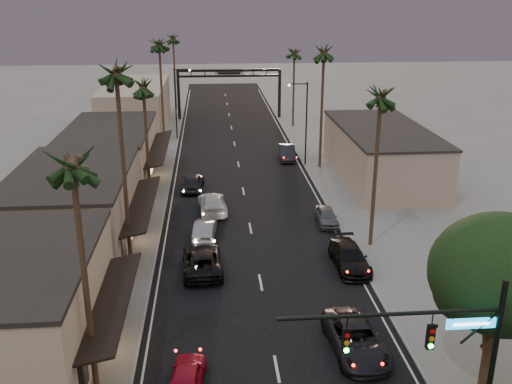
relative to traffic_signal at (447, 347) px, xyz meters
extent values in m
plane|color=slate|center=(-5.69, 36.00, -5.08)|extent=(200.00, 200.00, 0.00)
cube|color=black|center=(-5.69, 41.00, -5.08)|extent=(14.00, 120.00, 0.02)
cube|color=slate|center=(-15.19, 48.00, -5.02)|extent=(5.00, 92.00, 0.12)
cube|color=slate|center=(3.81, 48.00, -5.02)|extent=(5.00, 92.00, 0.12)
cube|color=#C0B493|center=(-18.69, 8.00, -2.33)|extent=(8.00, 12.00, 5.50)
cube|color=#A29381|center=(-18.69, 22.00, -2.33)|extent=(8.00, 14.00, 5.50)
cube|color=#C0B493|center=(-18.69, 38.00, -2.58)|extent=(8.00, 16.00, 5.00)
cube|color=#A29381|center=(-18.69, 61.00, -2.08)|extent=(8.00, 20.00, 6.00)
cube|color=#A29381|center=(8.31, 36.00, -2.58)|extent=(8.00, 18.00, 5.00)
cylinder|color=black|center=(1.91, 0.00, -1.18)|extent=(0.22, 0.22, 7.80)
cylinder|color=black|center=(-2.29, 0.00, 1.52)|extent=(8.40, 0.16, 0.16)
cube|color=black|center=(-3.89, 0.00, 0.47)|extent=(0.28, 0.22, 1.00)
cube|color=black|center=(-0.69, 0.00, 0.47)|extent=(0.28, 0.22, 1.00)
cube|color=#0C74B4|center=(0.81, 0.00, 0.97)|extent=(1.90, 0.08, 0.42)
cylinder|color=#38281C|center=(3.71, 3.50, -3.48)|extent=(0.52, 0.52, 3.20)
ellipsoid|color=black|center=(3.71, 3.50, 1.12)|extent=(6.20, 6.20, 5.20)
sphere|color=black|center=(2.51, 4.10, -0.08)|extent=(2.80, 2.80, 2.80)
cube|color=black|center=(-13.09, 66.00, -1.58)|extent=(0.40, 0.40, 7.00)
cube|color=black|center=(1.71, 66.00, -1.58)|extent=(0.40, 0.40, 7.00)
cube|color=black|center=(-5.69, 66.00, 2.02)|extent=(15.20, 0.35, 0.35)
cube|color=black|center=(-5.69, 66.00, 1.22)|extent=(15.20, 0.30, 0.30)
cube|color=beige|center=(-5.69, 65.98, 1.62)|extent=(4.20, 0.12, 1.00)
cylinder|color=black|center=(1.51, 41.00, -0.58)|extent=(0.16, 0.16, 9.00)
cylinder|color=black|center=(0.51, 41.00, 3.72)|extent=(2.00, 0.12, 0.12)
sphere|color=#FFD899|center=(-0.39, 41.00, 3.62)|extent=(0.30, 0.30, 0.30)
cylinder|color=black|center=(-12.89, 54.00, -0.58)|extent=(0.16, 0.16, 9.00)
cylinder|color=black|center=(-11.89, 54.00, 3.72)|extent=(2.00, 0.12, 0.12)
sphere|color=#FFD899|center=(-10.99, 54.00, 3.62)|extent=(0.30, 0.30, 0.30)
cylinder|color=#38281C|center=(-14.29, 5.00, 0.42)|extent=(0.28, 0.28, 11.00)
sphere|color=black|center=(-14.29, 5.00, 6.52)|extent=(3.20, 3.20, 3.20)
cylinder|color=#38281C|center=(-14.29, 18.00, 1.42)|extent=(0.28, 0.28, 13.00)
sphere|color=black|center=(-14.29, 18.00, 8.52)|extent=(3.20, 3.20, 3.20)
cylinder|color=#38281C|center=(-14.29, 32.00, -0.08)|extent=(0.28, 0.28, 10.00)
sphere|color=black|center=(-14.29, 32.00, 5.52)|extent=(3.20, 3.20, 3.20)
cylinder|color=#38281C|center=(-14.29, 51.00, 0.92)|extent=(0.28, 0.28, 12.00)
sphere|color=black|center=(-14.29, 51.00, 7.52)|extent=(3.20, 3.20, 3.20)
cylinder|color=#38281C|center=(2.91, 20.00, 0.42)|extent=(0.28, 0.28, 11.00)
sphere|color=black|center=(2.91, 20.00, 6.52)|extent=(3.20, 3.20, 3.20)
cylinder|color=#38281C|center=(2.91, 40.00, 0.92)|extent=(0.28, 0.28, 12.00)
sphere|color=black|center=(2.91, 40.00, 7.52)|extent=(3.20, 3.20, 3.20)
cylinder|color=#38281C|center=(2.91, 60.00, -0.08)|extent=(0.28, 0.28, 10.00)
sphere|color=black|center=(2.91, 60.00, 5.52)|extent=(3.20, 3.20, 3.20)
cylinder|color=#38281C|center=(-13.99, 74.00, 0.42)|extent=(0.28, 0.28, 11.00)
sphere|color=black|center=(-13.99, 74.00, 6.52)|extent=(3.20, 3.20, 3.20)
imported|color=maroon|center=(-10.08, 4.87, -4.41)|extent=(2.01, 4.07, 1.33)
imported|color=black|center=(-9.44, 16.94, -4.31)|extent=(2.81, 5.67, 1.55)
imported|color=gray|center=(-9.28, 22.44, -4.38)|extent=(1.91, 4.36, 1.39)
imported|color=#BBBBBB|center=(-8.64, 27.94, -4.29)|extent=(2.65, 5.60, 1.58)
imported|color=black|center=(-10.46, 33.82, -4.29)|extent=(2.31, 4.82, 1.59)
imported|color=black|center=(-1.45, 7.11, -4.31)|extent=(2.86, 5.69, 1.54)
imported|color=black|center=(0.51, 16.64, -4.32)|extent=(2.24, 5.29, 1.52)
imported|color=#525257|center=(0.51, 24.44, -4.42)|extent=(1.61, 3.91, 1.33)
imported|color=black|center=(-0.11, 43.49, -4.30)|extent=(2.09, 4.89, 1.57)
camera|label=1|loc=(-8.68, -17.67, 12.58)|focal=40.00mm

